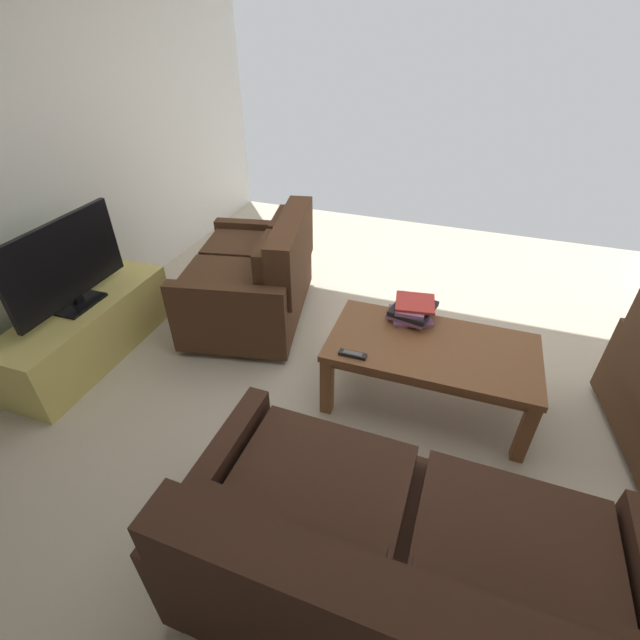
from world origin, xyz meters
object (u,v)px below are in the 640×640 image
at_px(tv_remote, 353,354).
at_px(tv_stand, 89,330).
at_px(loveseat_near, 256,278).
at_px(book_stack, 412,309).
at_px(sofa_main, 397,574).
at_px(flat_tv, 65,265).
at_px(coffee_table, 431,354).

bearing_deg(tv_remote, tv_stand, 1.58).
bearing_deg(loveseat_near, book_stack, 167.27).
xyz_separation_m(sofa_main, loveseat_near, (1.47, -1.83, -0.00)).
xyz_separation_m(flat_tv, tv_remote, (-1.91, -0.05, -0.27)).
bearing_deg(sofa_main, tv_remote, -66.00).
relative_size(flat_tv, tv_remote, 5.70).
height_order(tv_stand, book_stack, book_stack).
relative_size(loveseat_near, flat_tv, 1.44).
distance_m(coffee_table, flat_tv, 2.38).
bearing_deg(flat_tv, tv_stand, 76.37).
height_order(sofa_main, loveseat_near, sofa_main).
height_order(sofa_main, coffee_table, sofa_main).
distance_m(flat_tv, tv_remote, 1.93).
distance_m(loveseat_near, tv_remote, 1.27).
height_order(coffee_table, flat_tv, flat_tv).
distance_m(sofa_main, tv_stand, 2.59).
distance_m(loveseat_near, coffee_table, 1.51).
bearing_deg(loveseat_near, tv_stand, 42.17).
xyz_separation_m(flat_tv, book_stack, (-2.16, -0.55, -0.22)).
xyz_separation_m(sofa_main, tv_stand, (2.38, -1.00, -0.15)).
bearing_deg(loveseat_near, sofa_main, 128.65).
distance_m(book_stack, tv_remote, 0.56).
distance_m(coffee_table, tv_remote, 0.49).
distance_m(loveseat_near, book_stack, 1.29).
height_order(loveseat_near, book_stack, loveseat_near).
xyz_separation_m(coffee_table, tv_remote, (0.42, 0.25, 0.08)).
xyz_separation_m(sofa_main, flat_tv, (2.38, -1.00, 0.37)).
height_order(tv_stand, flat_tv, flat_tv).
distance_m(loveseat_near, flat_tv, 1.29).
height_order(sofa_main, book_stack, sofa_main).
height_order(loveseat_near, flat_tv, flat_tv).
xyz_separation_m(loveseat_near, book_stack, (-1.25, 0.28, 0.16)).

